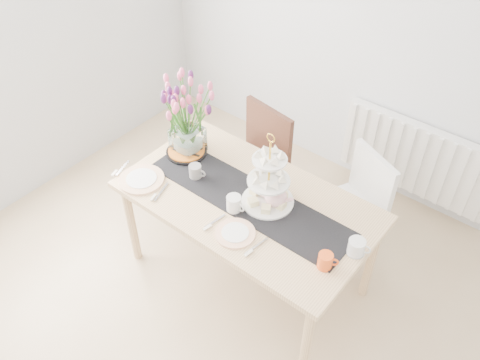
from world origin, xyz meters
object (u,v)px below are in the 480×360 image
Objects in this scene: chair_white at (356,200)px; plate_left at (142,179)px; cream_jug at (356,247)px; mug_orange at (325,261)px; tart_tin at (187,152)px; tulip_vase at (185,105)px; dining_table at (247,208)px; chair_brown at (257,156)px; mug_white at (234,204)px; radiator at (416,158)px; cake_stand at (268,186)px; mug_grey at (195,172)px; plate_right at (235,233)px; teapot at (276,197)px.

chair_white is 1.48m from plate_left.
cream_jug is 0.21m from mug_orange.
chair_white reaches higher than tart_tin.
tulip_vase is 1.39m from cream_jug.
dining_table is 0.75m from cream_jug.
chair_brown reaches higher than cream_jug.
tulip_vase is 0.55m from plate_left.
mug_white reaches higher than chair_white.
radiator is 2.52× the size of cake_stand.
cream_jug is at bearing -10.28° from mug_grey.
chair_brown is at bearing 140.18° from cream_jug.
radiator is at bearing 65.83° from mug_orange.
plate_left reaches higher than plate_right.
cake_stand is (0.49, -0.53, 0.36)m from chair_brown.
dining_table is at bearing -97.31° from chair_white.
tulip_vase is at bearing -108.93° from chair_brown.
mug_grey is 0.33× the size of plate_left.
cake_stand reaches higher than teapot.
mug_grey is 0.41× the size of plate_right.
radiator is 2.10m from plate_left.
chair_white is (-0.12, -0.73, 0.04)m from radiator.
tart_tin reaches higher than plate_left.
plate_left is (-1.30, -0.14, -0.04)m from mug_orange.
mug_grey is at bearing 171.01° from cream_jug.
chair_white is at bearing 16.23° from chair_brown.
teapot is 0.35m from plate_right.
tulip_vase is 1.34m from mug_orange.
cake_stand is 0.08m from teapot.
radiator is at bearing 76.01° from plate_right.
plate_right is at bearing -103.99° from radiator.
teapot is (0.05, 0.01, -0.07)m from cake_stand.
tulip_vase is (-0.61, 0.12, 0.45)m from dining_table.
mug_grey is 0.99× the size of mug_orange.
cream_jug is 0.99× the size of mug_orange.
tulip_vase is 2.43× the size of tart_tin.
mug_white is 1.10× the size of mug_orange.
mug_grey is at bearing -33.33° from tart_tin.
cake_stand reaches higher than radiator.
chair_white is 1.22m from tart_tin.
mug_white reaches higher than tart_tin.
tulip_vase is at bearing 108.78° from tart_tin.
teapot is 0.79× the size of tart_tin.
cake_stand is (-0.31, -0.63, 0.40)m from chair_white.
plate_right is (0.49, -0.86, 0.23)m from chair_brown.
tulip_vase reaches higher than chair_white.
teapot reaches higher than plate_right.
dining_table is 0.62m from tart_tin.
chair_brown is at bearing 62.09° from tulip_vase.
mug_orange is at bearing -20.86° from cake_stand.
radiator is at bearing 72.54° from cake_stand.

